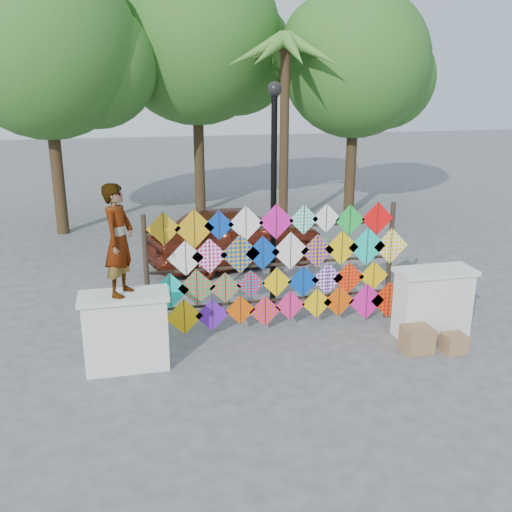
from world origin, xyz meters
name	(u,v)px	position (x,y,z in m)	size (l,w,h in m)	color
ground	(285,345)	(0.00, 0.00, 0.00)	(80.00, 80.00, 0.00)	gray
parapet_left	(126,331)	(-2.70, -0.20, 0.65)	(1.40, 0.65, 1.28)	silver
parapet_right	(433,302)	(2.70, -0.20, 0.65)	(1.40, 0.65, 1.28)	silver
kite_rack	(281,267)	(0.12, 0.72, 1.22)	(4.97, 0.24, 2.40)	black
tree_west	(48,47)	(-4.40, 9.03, 5.38)	(5.85, 5.20, 8.01)	#43311C
tree_mid	(199,39)	(0.11, 11.03, 5.77)	(6.30, 5.60, 8.61)	#43311C
tree_east	(358,64)	(5.09, 9.53, 4.99)	(5.40, 4.80, 7.42)	#43311C
palm_tree	(285,63)	(2.20, 8.00, 4.95)	(3.62, 3.62, 5.83)	#43311C
vendor_woman	(119,240)	(-2.71, -0.20, 2.15)	(0.64, 0.42, 1.75)	#99999E
sedan	(236,235)	(0.06, 4.73, 0.76)	(1.80, 4.48, 1.53)	#5F1E10
lamppost	(274,175)	(0.30, 2.00, 2.69)	(0.28, 0.28, 4.46)	black
cardboard_box_near	(417,339)	(2.16, -0.70, 0.22)	(0.49, 0.43, 0.43)	#9A784A
cardboard_box_far	(454,343)	(2.77, -0.89, 0.16)	(0.38, 0.35, 0.32)	#9A784A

